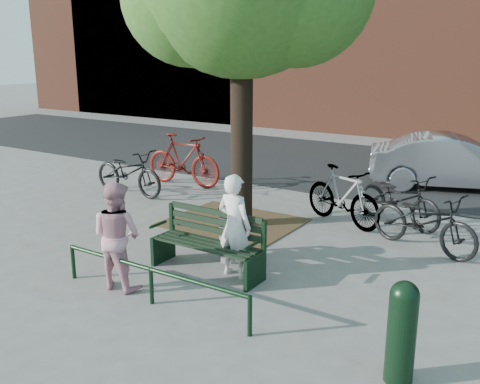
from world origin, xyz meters
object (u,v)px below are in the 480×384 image
Objects in this scene: park_bench at (209,241)px; bollard at (402,329)px; litter_bin at (231,234)px; parked_car at (454,162)px; person_right at (117,235)px; person_left at (234,226)px; bicycle_c at (399,199)px.

bollard is (3.20, -1.21, 0.09)m from park_bench.
parked_car reaches higher than litter_bin.
park_bench is 2.07× the size of litter_bin.
person_right reaches higher than parked_car.
park_bench is at bearing 14.85° from person_left.
person_left is 0.68m from litter_bin.
person_right is 0.79× the size of bicycle_c.
parked_car is at bearing 19.26° from bicycle_c.
person_right is 1.86m from litter_bin.
person_right is 1.80× the size of litter_bin.
park_bench is 7.47m from parked_car.
bicycle_c is 0.49× the size of parked_car.
parked_car is at bearing 75.04° from park_bench.
park_bench is 1.14× the size of person_left.
person_right is (-0.74, -1.13, 0.28)m from park_bench.
bicycle_c is at bearing 62.99° from litter_bin.
bollard is 0.27× the size of parked_car.
litter_bin is 0.44× the size of bicycle_c.
parked_car is (0.26, 3.46, 0.14)m from bicycle_c.
bicycle_c is (-1.53, 4.97, -0.07)m from bollard.
bicycle_c is (1.27, 3.69, -0.26)m from person_left.
park_bench is 0.54m from litter_bin.
bollard is (3.94, -0.08, -0.18)m from person_right.
person_left is 7.31m from parked_car.
litter_bin is at bearing 145.16° from parked_car.
person_right is at bearing 143.36° from parked_car.
litter_bin is at bearing 87.43° from park_bench.
litter_bin is at bearing -46.68° from person_left.
person_left is at bearing -137.06° from person_right.
litter_bin is at bearing -118.28° from person_right.
bollard is 3.63m from litter_bin.
bollard reaches higher than litter_bin.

